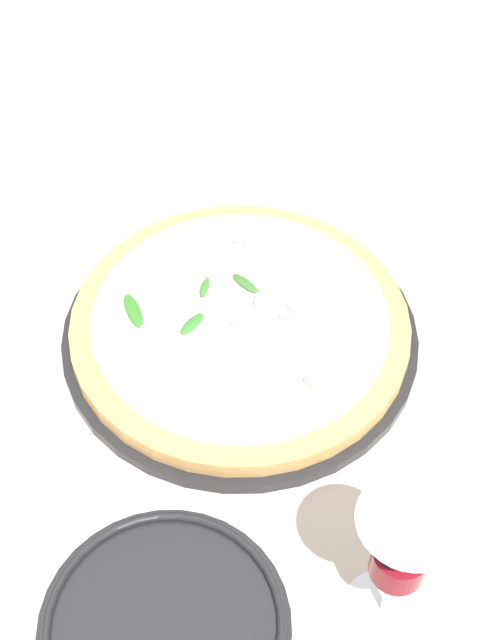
{
  "coord_description": "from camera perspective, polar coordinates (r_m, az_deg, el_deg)",
  "views": [
    {
      "loc": [
        0.22,
        0.53,
        0.71
      ],
      "look_at": [
        0.04,
        -0.03,
        0.03
      ],
      "focal_mm": 50.0,
      "sensor_mm": 36.0,
      "label": 1
    }
  ],
  "objects": [
    {
      "name": "side_plate_white",
      "position": [
        0.76,
        -4.85,
        -18.86
      ],
      "size": [
        0.21,
        0.21,
        0.02
      ],
      "color": "black",
      "rests_on": "ground_plane"
    },
    {
      "name": "ground_plane",
      "position": [
        0.91,
        2.8,
        -1.92
      ],
      "size": [
        6.0,
        6.0,
        0.0
      ],
      "primitive_type": "plane",
      "color": "beige"
    },
    {
      "name": "pizza_arugula_main",
      "position": [
        0.91,
        -0.01,
        -0.53
      ],
      "size": [
        0.36,
        0.36,
        0.05
      ],
      "color": "black",
      "rests_on": "ground_plane"
    },
    {
      "name": "wine_glass",
      "position": [
        0.68,
        10.3,
        -14.36
      ],
      "size": [
        0.08,
        0.08,
        0.15
      ],
      "color": "white",
      "rests_on": "ground_plane"
    }
  ]
}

